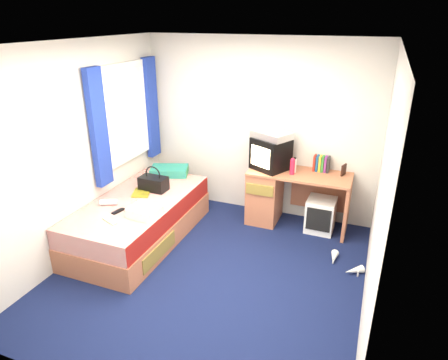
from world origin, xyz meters
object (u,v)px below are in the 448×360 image
at_px(desk, 278,194).
at_px(colour_swatch_fan, 110,221).
at_px(bed, 140,219).
at_px(pillow, 169,171).
at_px(storage_cube, 321,215).
at_px(magazine, 141,193).
at_px(remote_control, 118,211).
at_px(water_bottle, 109,202).
at_px(picture_frame, 344,170).
at_px(vcr, 272,135).
at_px(handbag, 154,183).
at_px(pink_water_bottle, 292,167).
at_px(crt_tv, 271,154).
at_px(white_heels, 344,264).
at_px(aerosol_can, 294,166).
at_px(towel, 145,212).

height_order(desk, colour_swatch_fan, desk).
bearing_deg(bed, desk, 36.32).
bearing_deg(pillow, storage_cube, 4.56).
xyz_separation_m(magazine, remote_control, (0.03, -0.54, 0.00)).
xyz_separation_m(desk, water_bottle, (-1.72, -1.34, 0.17)).
relative_size(desk, picture_frame, 9.29).
distance_m(vcr, handbag, 1.63).
distance_m(vcr, water_bottle, 2.18).
height_order(desk, pink_water_bottle, pink_water_bottle).
height_order(crt_tv, vcr, vcr).
relative_size(vcr, colour_swatch_fan, 2.12).
relative_size(desk, white_heels, 3.30).
height_order(picture_frame, white_heels, picture_frame).
xyz_separation_m(crt_tv, colour_swatch_fan, (-1.34, -1.67, -0.41)).
xyz_separation_m(picture_frame, colour_swatch_fan, (-2.26, -1.80, -0.27)).
bearing_deg(colour_swatch_fan, desk, 48.89).
bearing_deg(colour_swatch_fan, pillow, 92.29).
height_order(magazine, water_bottle, water_bottle).
xyz_separation_m(handbag, colour_swatch_fan, (-0.01, -0.92, -0.09)).
bearing_deg(vcr, aerosol_can, 22.79).
xyz_separation_m(storage_cube, magazine, (-2.13, -0.86, 0.33)).
xyz_separation_m(vcr, handbag, (-1.33, -0.76, -0.58)).
bearing_deg(white_heels, aerosol_can, 135.26).
height_order(picture_frame, water_bottle, picture_frame).
xyz_separation_m(bed, pillow, (-0.04, 0.87, 0.33)).
bearing_deg(remote_control, towel, 17.64).
relative_size(handbag, remote_control, 2.25).
xyz_separation_m(picture_frame, handbag, (-2.25, -0.88, -0.18)).
bearing_deg(towel, picture_frame, 38.12).
bearing_deg(colour_swatch_fan, pink_water_bottle, 43.82).
distance_m(pink_water_bottle, white_heels, 1.33).
distance_m(storage_cube, vcr, 1.22).
xyz_separation_m(pillow, white_heels, (2.50, -0.58, -0.56)).
bearing_deg(crt_tv, magazine, -120.50).
height_order(picture_frame, pink_water_bottle, pink_water_bottle).
relative_size(bed, remote_control, 12.50).
distance_m(magazine, colour_swatch_fan, 0.77).
bearing_deg(crt_tv, vcr, 90.00).
xyz_separation_m(bed, towel, (0.31, -0.34, 0.33)).
relative_size(aerosol_can, white_heels, 0.47).
height_order(storage_cube, picture_frame, picture_frame).
relative_size(picture_frame, handbag, 0.39).
height_order(magazine, colour_swatch_fan, magazine).
bearing_deg(crt_tv, handbag, -123.37).
xyz_separation_m(vcr, white_heels, (1.10, -0.80, -1.17)).
bearing_deg(white_heels, towel, -163.68).
bearing_deg(picture_frame, towel, -124.42).
bearing_deg(remote_control, crt_tv, 59.58).
height_order(picture_frame, colour_swatch_fan, picture_frame).
distance_m(storage_cube, white_heels, 0.86).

